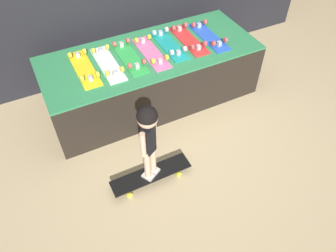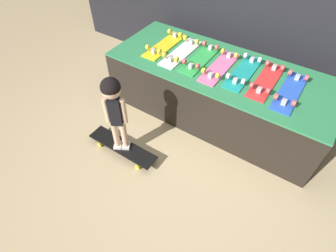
% 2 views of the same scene
% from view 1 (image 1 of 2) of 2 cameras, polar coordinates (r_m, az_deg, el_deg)
% --- Properties ---
extents(ground_plane, '(16.00, 16.00, 0.00)m').
position_cam_1_polar(ground_plane, '(3.52, 1.70, -1.27)').
color(ground_plane, tan).
extents(display_rack, '(2.33, 0.94, 0.63)m').
position_cam_1_polar(display_rack, '(3.74, -2.94, 8.66)').
color(display_rack, black).
rests_on(display_rack, ground_plane).
extents(skateboard_yellow_on_rack, '(0.18, 0.65, 0.09)m').
position_cam_1_polar(skateboard_yellow_on_rack, '(3.40, -14.41, 9.76)').
color(skateboard_yellow_on_rack, yellow).
rests_on(skateboard_yellow_on_rack, display_rack).
extents(skateboard_white_on_rack, '(0.18, 0.65, 0.09)m').
position_cam_1_polar(skateboard_white_on_rack, '(3.42, -10.45, 10.68)').
color(skateboard_white_on_rack, white).
rests_on(skateboard_white_on_rack, display_rack).
extents(skateboard_green_on_rack, '(0.18, 0.65, 0.09)m').
position_cam_1_polar(skateboard_green_on_rack, '(3.48, -6.81, 11.93)').
color(skateboard_green_on_rack, green).
rests_on(skateboard_green_on_rack, display_rack).
extents(skateboard_pink_on_rack, '(0.18, 0.65, 0.09)m').
position_cam_1_polar(skateboard_pink_on_rack, '(3.53, -2.97, 12.71)').
color(skateboard_pink_on_rack, pink).
rests_on(skateboard_pink_on_rack, display_rack).
extents(skateboard_teal_on_rack, '(0.18, 0.65, 0.09)m').
position_cam_1_polar(skateboard_teal_on_rack, '(3.65, 0.16, 14.05)').
color(skateboard_teal_on_rack, teal).
rests_on(skateboard_teal_on_rack, display_rack).
extents(skateboard_red_on_rack, '(0.18, 0.65, 0.09)m').
position_cam_1_polar(skateboard_red_on_rack, '(3.74, 3.58, 14.83)').
color(skateboard_red_on_rack, red).
rests_on(skateboard_red_on_rack, display_rack).
extents(skateboard_blue_on_rack, '(0.18, 0.65, 0.09)m').
position_cam_1_polar(skateboard_blue_on_rack, '(3.82, 7.07, 15.32)').
color(skateboard_blue_on_rack, blue).
rests_on(skateboard_blue_on_rack, display_rack).
extents(skateboard_on_floor, '(0.77, 0.18, 0.09)m').
position_cam_1_polar(skateboard_on_floor, '(3.10, -2.98, -8.46)').
color(skateboard_on_floor, black).
rests_on(skateboard_on_floor, ground_plane).
extents(child, '(0.19, 0.17, 0.84)m').
position_cam_1_polar(child, '(2.63, -3.48, -0.87)').
color(child, silver).
rests_on(child, skateboard_on_floor).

